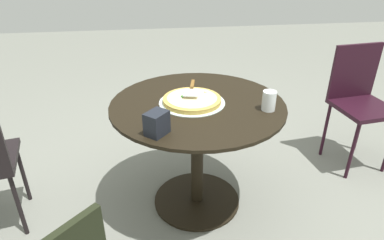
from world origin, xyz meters
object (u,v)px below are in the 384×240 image
at_px(napkin_dispenser, 157,123).
at_px(patio_chair_near, 359,96).
at_px(pizza_server, 192,88).
at_px(pizza_on_tray, 192,100).
at_px(patio_table, 197,134).
at_px(drinking_cup, 269,101).

bearing_deg(napkin_dispenser, patio_chair_near, -24.27).
bearing_deg(pizza_server, pizza_on_tray, 83.12).
height_order(pizza_on_tray, napkin_dispenser, napkin_dispenser).
bearing_deg(napkin_dispenser, pizza_server, 13.16).
bearing_deg(patio_chair_near, napkin_dispenser, 23.99).
bearing_deg(napkin_dispenser, patio_table, 4.59).
relative_size(napkin_dispenser, patio_chair_near, 0.13).
bearing_deg(pizza_on_tray, drinking_cup, 159.59).
height_order(drinking_cup, patio_chair_near, patio_chair_near).
relative_size(patio_table, pizza_on_tray, 2.66).
bearing_deg(pizza_on_tray, pizza_server, -96.88).
height_order(napkin_dispenser, patio_chair_near, patio_chair_near).
xyz_separation_m(pizza_on_tray, patio_chair_near, (-1.24, -0.33, -0.20)).
bearing_deg(patio_table, napkin_dispenser, 52.85).
distance_m(napkin_dispenser, patio_chair_near, 1.60).
distance_m(pizza_on_tray, napkin_dispenser, 0.38).
height_order(patio_table, pizza_on_tray, pizza_on_tray).
relative_size(patio_table, napkin_dispenser, 8.70).
bearing_deg(patio_chair_near, drinking_cup, 28.76).
bearing_deg(patio_table, patio_chair_near, -164.64).
distance_m(pizza_server, napkin_dispenser, 0.45).
bearing_deg(drinking_cup, napkin_dispenser, 16.42).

